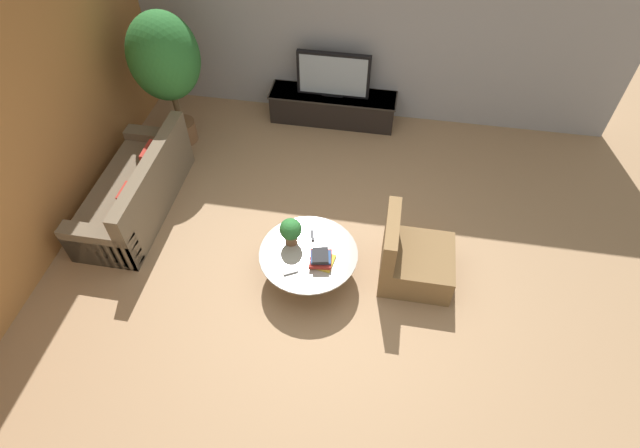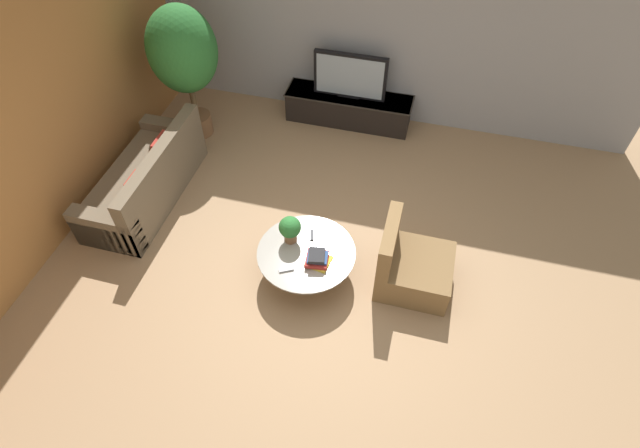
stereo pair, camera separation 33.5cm
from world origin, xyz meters
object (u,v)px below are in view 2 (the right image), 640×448
television (350,76)px  potted_plant_tabletop (290,228)px  couch_by_wall (147,180)px  media_console (349,108)px  potted_palm_tall (183,54)px  coffee_table (306,258)px  armchair_wicker (410,266)px

television → potted_plant_tabletop: television is taller
potted_plant_tabletop → couch_by_wall: bearing=165.3°
media_console → potted_palm_tall: potted_palm_tall is taller
coffee_table → armchair_wicker: bearing=9.1°
coffee_table → armchair_wicker: 1.16m
armchair_wicker → television: bearing=25.7°
media_console → coffee_table: media_console is taller
potted_palm_tall → media_console: bearing=21.8°
television → potted_palm_tall: size_ratio=0.55×
couch_by_wall → armchair_wicker: bearing=81.9°
television → potted_palm_tall: potted_palm_tall is taller
media_console → couch_by_wall: size_ratio=0.96×
television → potted_plant_tabletop: bearing=-90.9°
potted_plant_tabletop → coffee_table: bearing=-29.0°
coffee_table → armchair_wicker: size_ratio=1.28×
television → coffee_table: (0.18, -2.94, -0.51)m
media_console → armchair_wicker: armchair_wicker is taller
television → armchair_wicker: 3.10m
armchair_wicker → potted_palm_tall: 4.05m
media_console → potted_palm_tall: bearing=-158.2°
armchair_wicker → potted_plant_tabletop: armchair_wicker is taller
television → armchair_wicker: size_ratio=1.23×
media_console → coffee_table: (0.18, -2.94, 0.03)m
couch_by_wall → armchair_wicker: 3.53m
coffee_table → couch_by_wall: bearing=163.8°
couch_by_wall → potted_palm_tall: size_ratio=1.02×
television → couch_by_wall: 3.17m
potted_palm_tall → armchair_wicker: bearing=-29.2°
potted_plant_tabletop → armchair_wicker: bearing=2.7°
television → potted_plant_tabletop: 2.82m
coffee_table → couch_by_wall: (-2.34, 0.68, 0.01)m
coffee_table → potted_plant_tabletop: potted_plant_tabletop is taller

